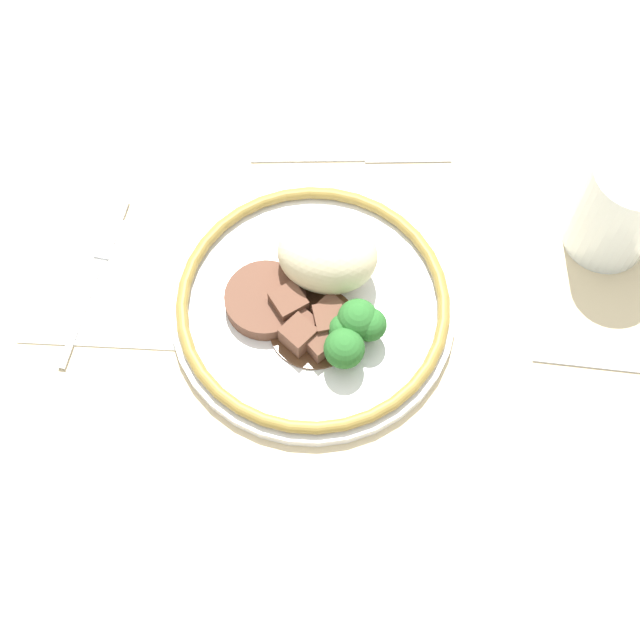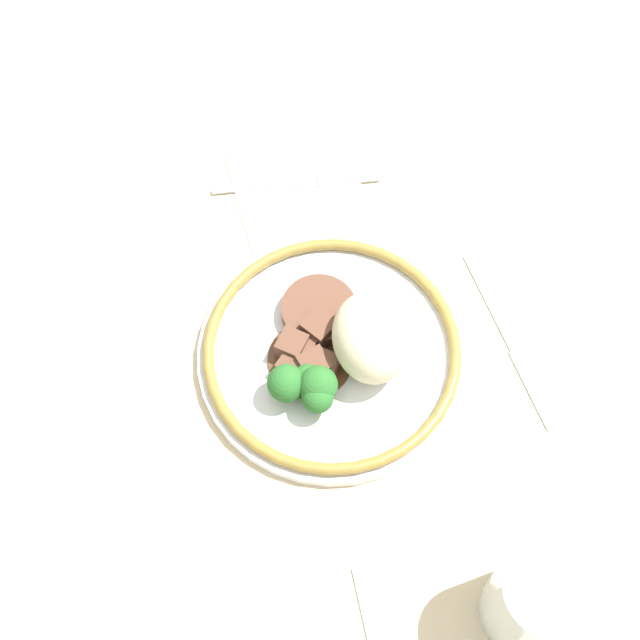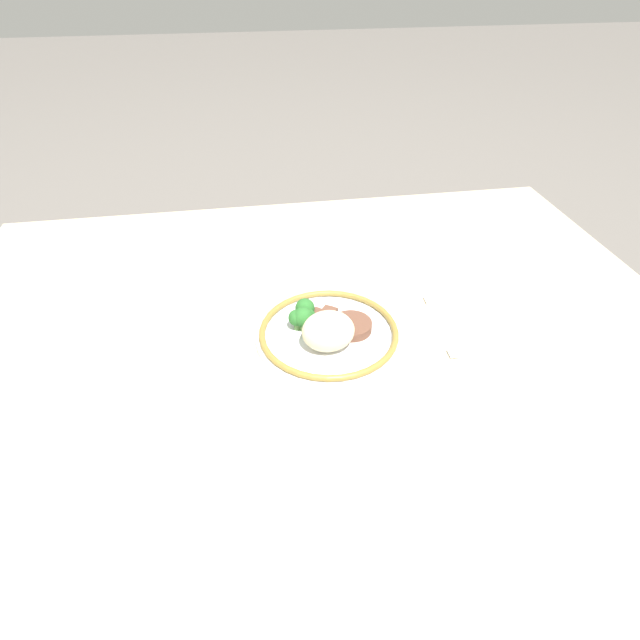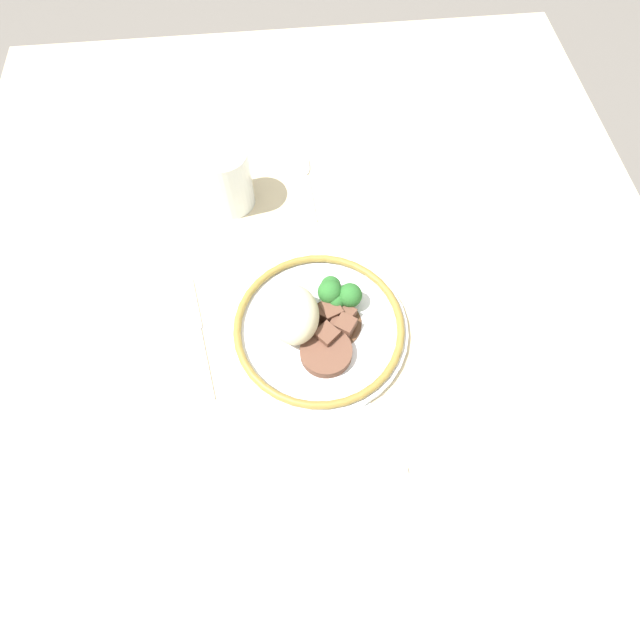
{
  "view_description": "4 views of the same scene",
  "coord_description": "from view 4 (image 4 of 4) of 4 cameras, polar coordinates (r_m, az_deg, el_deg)",
  "views": [
    {
      "loc": [
        0.05,
        -0.37,
        0.81
      ],
      "look_at": [
        -0.01,
        -0.02,
        0.06
      ],
      "focal_mm": 50.0,
      "sensor_mm": 36.0,
      "label": 1
    },
    {
      "loc": [
        0.35,
        -0.07,
        0.87
      ],
      "look_at": [
        -0.04,
        -0.01,
        0.08
      ],
      "focal_mm": 50.0,
      "sensor_mm": 36.0,
      "label": 2
    },
    {
      "loc": [
        0.11,
        0.71,
        0.64
      ],
      "look_at": [
        -0.0,
        -0.0,
        0.08
      ],
      "focal_mm": 28.0,
      "sensor_mm": 36.0,
      "label": 3
    },
    {
      "loc": [
        -0.36,
        0.03,
        0.73
      ],
      "look_at": [
        -0.01,
        -0.0,
        0.06
      ],
      "focal_mm": 28.0,
      "sensor_mm": 36.0,
      "label": 4
    }
  ],
  "objects": [
    {
      "name": "knife",
      "position": [
        0.8,
        -13.61,
        -1.34
      ],
      "size": [
        0.21,
        0.05,
        0.0
      ],
      "rotation": [
        0.0,
        0.0,
        0.18
      ],
      "color": "#B7B7BC",
      "rests_on": "dining_table"
    },
    {
      "name": "dining_table",
      "position": [
        0.8,
        -0.25,
        -0.71
      ],
      "size": [
        1.49,
        1.21,
        0.04
      ],
      "color": "beige",
      "rests_on": "ground"
    },
    {
      "name": "fork",
      "position": [
        0.7,
        0.42,
        -17.42
      ],
      "size": [
        0.02,
        0.19,
        0.0
      ],
      "rotation": [
        0.0,
        0.0,
        1.53
      ],
      "color": "#B7B7BC",
      "rests_on": "napkin"
    },
    {
      "name": "plate",
      "position": [
        0.76,
        -0.47,
        -0.46
      ],
      "size": [
        0.27,
        0.27,
        0.09
      ],
      "color": "white",
      "rests_on": "dining_table"
    },
    {
      "name": "spoon",
      "position": [
        0.96,
        -1.58,
        16.54
      ],
      "size": [
        0.17,
        0.02,
        0.01
      ],
      "rotation": [
        0.0,
        0.0,
        0.04
      ],
      "color": "#B7B7BC",
      "rests_on": "dining_table"
    },
    {
      "name": "napkin",
      "position": [
        0.71,
        1.61,
        -15.8
      ],
      "size": [
        0.18,
        0.16,
        0.0
      ],
      "color": "white",
      "rests_on": "dining_table"
    },
    {
      "name": "juice_glass",
      "position": [
        0.89,
        -10.51,
        15.31
      ],
      "size": [
        0.08,
        0.08,
        0.11
      ],
      "color": "orange",
      "rests_on": "dining_table"
    },
    {
      "name": "ground_plane",
      "position": [
        0.82,
        -0.24,
        -1.29
      ],
      "size": [
        8.0,
        8.0,
        0.0
      ],
      "primitive_type": "plane",
      "color": "#5B5651"
    }
  ]
}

